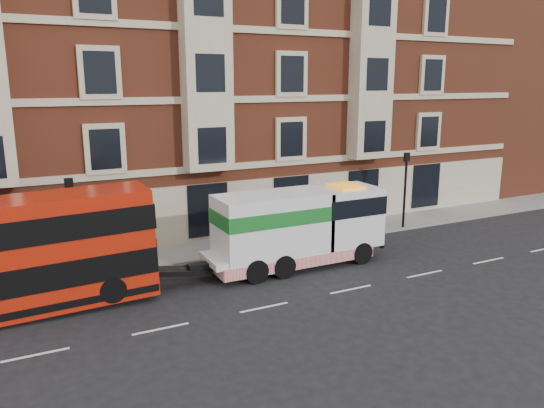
# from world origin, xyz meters

# --- Properties ---
(ground) EXTENTS (120.00, 120.00, 0.00)m
(ground) POSITION_xyz_m (0.00, 0.00, 0.00)
(ground) COLOR black
(ground) RESTS_ON ground
(sidewalk) EXTENTS (90.00, 3.00, 0.15)m
(sidewalk) POSITION_xyz_m (0.00, 7.50, 0.07)
(sidewalk) COLOR slate
(sidewalk) RESTS_ON ground
(victorian_terrace) EXTENTS (45.00, 12.00, 20.40)m
(victorian_terrace) POSITION_xyz_m (0.50, 15.00, 10.07)
(victorian_terrace) COLOR brown
(victorian_terrace) RESTS_ON ground
(filler_east) EXTENTS (18.00, 10.00, 19.00)m
(filler_east) POSITION_xyz_m (32.00, 14.00, 9.43)
(filler_east) COLOR brown
(filler_east) RESTS_ON ground
(lamp_post_west) EXTENTS (0.35, 0.15, 4.35)m
(lamp_post_west) POSITION_xyz_m (-6.00, 6.20, 2.68)
(lamp_post_west) COLOR black
(lamp_post_west) RESTS_ON sidewalk
(lamp_post_east) EXTENTS (0.35, 0.15, 4.35)m
(lamp_post_east) POSITION_xyz_m (12.00, 6.20, 2.68)
(lamp_post_east) COLOR black
(lamp_post_east) RESTS_ON sidewalk
(double_decker_bus) EXTENTS (10.65, 2.44, 4.31)m
(double_decker_bus) POSITION_xyz_m (-8.72, 3.52, 2.28)
(double_decker_bus) COLOR #B81C0A
(double_decker_bus) RESTS_ON ground
(tow_truck) EXTENTS (8.53, 2.52, 3.55)m
(tow_truck) POSITION_xyz_m (3.33, 3.52, 1.88)
(tow_truck) COLOR white
(tow_truck) RESTS_ON ground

